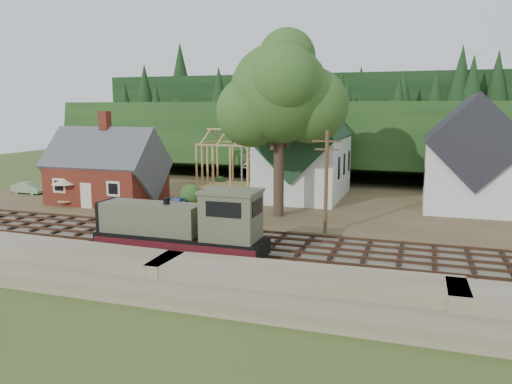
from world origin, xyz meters
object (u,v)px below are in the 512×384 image
(locomotive, at_px, (186,228))
(patio_set, at_px, (65,182))
(car_green, at_px, (28,188))
(car_blue, at_px, (176,203))

(locomotive, bearing_deg, patio_set, 149.28)
(locomotive, bearing_deg, car_green, 150.16)
(car_green, bearing_deg, locomotive, -118.42)
(car_green, height_order, patio_set, patio_set)
(locomotive, distance_m, car_green, 30.79)
(car_blue, bearing_deg, patio_set, 179.78)
(locomotive, bearing_deg, car_blue, 119.87)
(car_blue, bearing_deg, car_green, 161.12)
(car_blue, relative_size, car_green, 0.85)
(locomotive, xyz_separation_m, car_blue, (-7.36, 12.82, -1.16))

